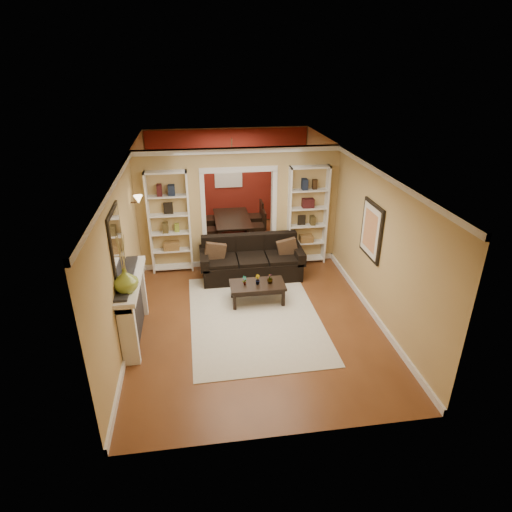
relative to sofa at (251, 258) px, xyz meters
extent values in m
plane|color=brown|center=(-0.18, -0.45, -0.44)|extent=(8.00, 8.00, 0.00)
plane|color=white|center=(-0.18, -0.45, 2.26)|extent=(8.00, 8.00, 0.00)
plane|color=tan|center=(-0.18, 3.55, 0.91)|extent=(8.00, 0.00, 8.00)
plane|color=tan|center=(-0.18, -4.45, 0.91)|extent=(8.00, 0.00, 8.00)
plane|color=tan|center=(-2.43, -0.45, 0.91)|extent=(0.00, 8.00, 8.00)
plane|color=tan|center=(2.07, -0.45, 0.91)|extent=(0.00, 8.00, 8.00)
cube|color=tan|center=(-0.18, 0.75, 0.91)|extent=(4.50, 0.15, 2.70)
cube|color=maroon|center=(-0.18, 3.52, 0.88)|extent=(4.44, 0.04, 2.64)
cube|color=#8CA5CC|center=(-0.18, 3.48, 1.11)|extent=(0.78, 0.03, 0.98)
cube|color=beige|center=(-0.17, -1.63, -0.43)|extent=(2.44, 3.38, 0.01)
cube|color=black|center=(0.00, 0.00, 0.00)|extent=(2.24, 0.97, 0.88)
cube|color=#523923|center=(-0.80, -0.02, 0.21)|extent=(0.45, 0.16, 0.44)
cube|color=#523923|center=(0.80, -0.02, 0.20)|extent=(0.43, 0.13, 0.43)
cube|color=black|center=(-0.03, -1.10, -0.23)|extent=(1.07, 0.58, 0.41)
imported|color=#336626|center=(-0.28, -1.10, 0.06)|extent=(0.12, 0.12, 0.19)
imported|color=#336626|center=(-0.03, -1.10, 0.07)|extent=(0.12, 0.13, 0.19)
imported|color=#336626|center=(0.22, -1.10, 0.07)|extent=(0.16, 0.16, 0.21)
cube|color=white|center=(-1.73, 0.58, 0.71)|extent=(0.90, 0.30, 2.30)
cube|color=white|center=(1.37, 0.58, 0.71)|extent=(0.90, 0.30, 2.30)
cube|color=white|center=(-2.27, -1.95, 0.14)|extent=(0.32, 1.70, 1.16)
imported|color=olive|center=(-2.27, -2.40, 0.92)|extent=(0.50, 0.50, 0.40)
cube|color=silver|center=(-2.41, -1.95, 1.36)|extent=(0.03, 0.95, 1.10)
cube|color=#FFE0A5|center=(-2.33, 0.10, 1.39)|extent=(0.18, 0.18, 0.22)
cube|color=black|center=(2.03, -1.45, 1.11)|extent=(0.04, 0.85, 1.05)
imported|color=black|center=(-0.18, 2.25, -0.15)|extent=(1.66, 0.93, 0.58)
cube|color=black|center=(-0.73, 1.95, -0.05)|extent=(0.44, 0.44, 0.78)
cube|color=black|center=(0.37, 1.95, -0.01)|extent=(0.55, 0.55, 0.85)
cube|color=black|center=(-0.73, 2.55, 0.03)|extent=(0.52, 0.52, 0.93)
cube|color=black|center=(0.37, 2.55, 0.03)|extent=(0.56, 0.56, 0.93)
cube|color=#3B2A1B|center=(-0.18, 2.25, 1.58)|extent=(0.50, 0.50, 0.30)
camera|label=1|loc=(-1.12, -8.38, 4.03)|focal=30.00mm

